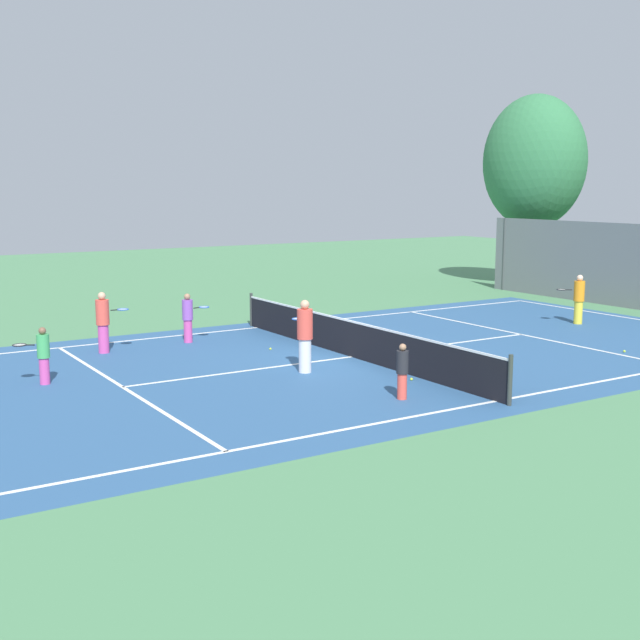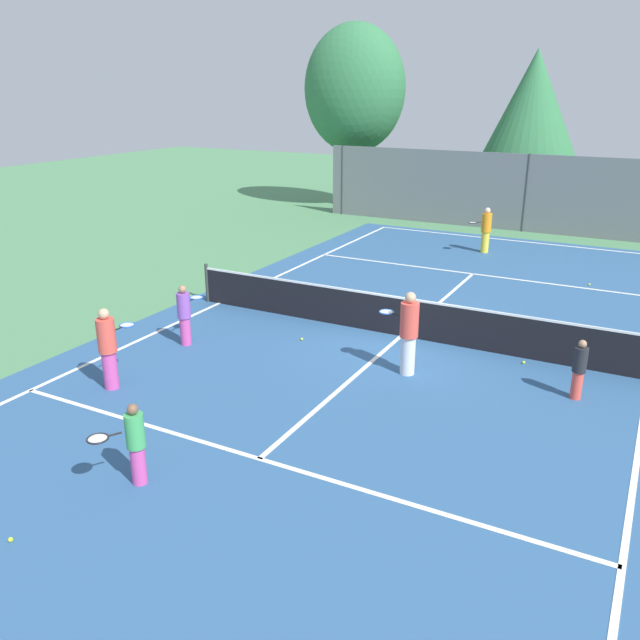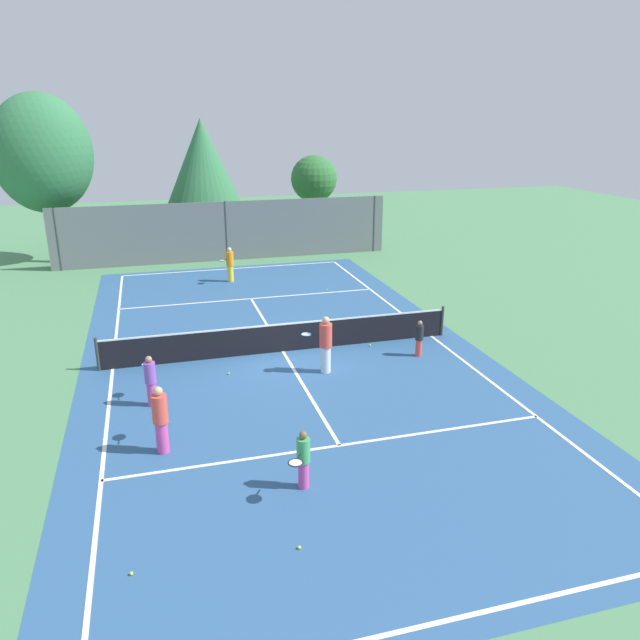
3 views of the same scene
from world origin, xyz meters
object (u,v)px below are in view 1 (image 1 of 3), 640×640
at_px(player_1, 43,355).
at_px(player_4, 402,371).
at_px(ball_crate, 351,339).
at_px(tennis_ball_1, 270,349).
at_px(player_3, 103,322).
at_px(tennis_ball_4, 624,351).
at_px(player_2, 305,335).
at_px(player_5, 188,317).
at_px(player_0, 578,299).
at_px(tennis_ball_2, 346,340).
at_px(tennis_ball_0, 411,379).

bearing_deg(player_1, player_4, 48.48).
distance_m(ball_crate, tennis_ball_1, 2.43).
xyz_separation_m(player_3, player_4, (8.40, 3.92, -0.25)).
distance_m(ball_crate, tennis_ball_4, 7.67).
distance_m(player_2, ball_crate, 3.85).
relative_size(player_2, player_5, 1.25).
distance_m(player_2, tennis_ball_1, 3.13).
bearing_deg(ball_crate, player_0, 83.62).
distance_m(player_1, player_5, 5.81).
bearing_deg(tennis_ball_2, player_2, -47.57).
xyz_separation_m(tennis_ball_2, tennis_ball_4, (5.55, 5.63, 0.00)).
xyz_separation_m(player_3, ball_crate, (2.71, 6.45, -0.70)).
distance_m(player_4, tennis_ball_1, 6.32).
relative_size(player_2, tennis_ball_4, 27.61).
relative_size(player_0, tennis_ball_4, 25.14).
bearing_deg(ball_crate, player_4, -23.97).
height_order(player_0, tennis_ball_0, player_0).
distance_m(player_5, tennis_ball_0, 7.81).
bearing_deg(tennis_ball_1, player_2, -12.04).
distance_m(tennis_ball_1, tennis_ball_4, 9.91).
relative_size(player_1, player_3, 0.79).
bearing_deg(ball_crate, tennis_ball_0, -16.00).
height_order(player_3, tennis_ball_1, player_3).
xyz_separation_m(ball_crate, tennis_ball_0, (4.44, -1.27, -0.15)).
height_order(player_1, player_4, player_1).
bearing_deg(tennis_ball_4, player_3, -121.93).
bearing_deg(player_4, tennis_ball_2, 156.34).
distance_m(player_0, ball_crate, 8.66).
bearing_deg(tennis_ball_2, tennis_ball_4, 45.44).
height_order(player_3, player_5, player_3).
bearing_deg(player_5, player_1, -58.34).
distance_m(player_2, player_3, 6.12).
relative_size(player_1, ball_crate, 3.18).
bearing_deg(tennis_ball_4, player_1, -108.19).
bearing_deg(player_3, tennis_ball_0, 35.91).
relative_size(ball_crate, tennis_ball_2, 6.45).
bearing_deg(player_1, player_5, 121.66).
bearing_deg(player_3, player_2, 34.61).
height_order(player_4, tennis_ball_4, player_4).
bearing_deg(tennis_ball_0, player_5, -160.69).
xyz_separation_m(player_1, player_5, (-3.05, 4.94, 0.05)).
relative_size(player_1, player_5, 0.93).
bearing_deg(tennis_ball_1, player_0, 81.86).
xyz_separation_m(player_4, tennis_ball_1, (-6.29, 0.18, -0.60)).
xyz_separation_m(player_2, tennis_ball_0, (2.11, 1.70, -0.91)).
bearing_deg(player_4, player_3, -154.97).
bearing_deg(tennis_ball_1, ball_crate, 75.59).
height_order(player_1, tennis_ball_0, player_1).
bearing_deg(player_4, player_0, 113.04).
xyz_separation_m(player_5, tennis_ball_1, (2.30, 1.50, -0.72)).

